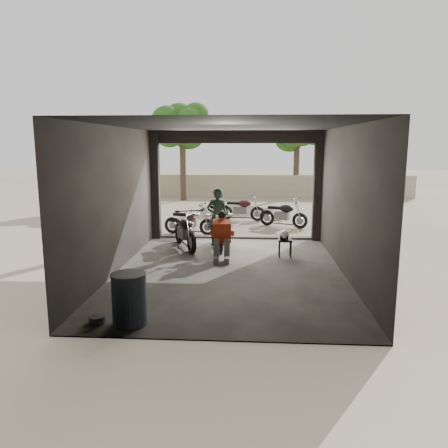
# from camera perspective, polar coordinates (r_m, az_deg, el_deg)

# --- Properties ---
(ground) EXTENTS (80.00, 80.00, 0.00)m
(ground) POSITION_cam_1_polar(r_m,az_deg,el_deg) (9.82, 0.72, -6.29)
(ground) COLOR #7A6D56
(ground) RESTS_ON ground
(garage) EXTENTS (7.00, 7.13, 3.20)m
(garage) POSITION_cam_1_polar(r_m,az_deg,el_deg) (10.07, 0.90, 1.60)
(garage) COLOR #2D2B28
(garage) RESTS_ON ground
(boundary_wall) EXTENTS (18.00, 0.30, 1.20)m
(boundary_wall) POSITION_cam_1_polar(r_m,az_deg,el_deg) (23.50, 2.51, 4.99)
(boundary_wall) COLOR gray
(boundary_wall) RESTS_ON ground
(tree_left) EXTENTS (2.20, 2.20, 5.60)m
(tree_left) POSITION_cam_1_polar(r_m,az_deg,el_deg) (22.20, -5.49, 13.38)
(tree_left) COLOR #382B1E
(tree_left) RESTS_ON ground
(tree_right) EXTENTS (2.20, 2.20, 5.00)m
(tree_right) POSITION_cam_1_polar(r_m,az_deg,el_deg) (23.51, 9.56, 12.08)
(tree_right) COLOR #382B1E
(tree_right) RESTS_ON ground
(main_bike) EXTENTS (0.92, 1.67, 1.05)m
(main_bike) POSITION_cam_1_polar(r_m,az_deg,el_deg) (11.81, -0.85, -0.79)
(main_bike) COLOR beige
(main_bike) RESTS_ON ground
(left_bike) EXTENTS (1.31, 1.82, 1.14)m
(left_bike) POSITION_cam_1_polar(r_m,az_deg,el_deg) (11.89, -5.14, -0.54)
(left_bike) COLOR black
(left_bike) RESTS_ON ground
(outside_bike_a) EXTENTS (1.58, 0.90, 1.00)m
(outside_bike_a) POSITION_cam_1_polar(r_m,az_deg,el_deg) (13.75, -4.51, 0.67)
(outside_bike_a) COLOR black
(outside_bike_a) RESTS_ON ground
(outside_bike_b) EXTENTS (1.59, 0.81, 1.03)m
(outside_bike_b) POSITION_cam_1_polar(r_m,az_deg,el_deg) (16.22, 2.30, 2.23)
(outside_bike_b) COLOR #3A0E17
(outside_bike_b) RESTS_ON ground
(outside_bike_c) EXTENTS (1.65, 1.24, 1.04)m
(outside_bike_c) POSITION_cam_1_polar(r_m,az_deg,el_deg) (15.07, 7.74, 1.53)
(outside_bike_c) COLOR black
(outside_bike_c) RESTS_ON ground
(rider) EXTENTS (0.65, 0.47, 1.64)m
(rider) POSITION_cam_1_polar(r_m,az_deg,el_deg) (12.14, -0.87, 0.93)
(rider) COLOR black
(rider) RESTS_ON ground
(mechanic) EXTENTS (0.62, 0.83, 1.17)m
(mechanic) POSITION_cam_1_polar(r_m,az_deg,el_deg) (10.56, -0.29, -1.81)
(mechanic) COLOR #AD3717
(mechanic) RESTS_ON ground
(stool) EXTENTS (0.34, 0.34, 0.47)m
(stool) POSITION_cam_1_polar(r_m,az_deg,el_deg) (11.04, 7.98, -2.39)
(stool) COLOR black
(stool) RESTS_ON ground
(helmet) EXTENTS (0.28, 0.29, 0.24)m
(helmet) POSITION_cam_1_polar(r_m,az_deg,el_deg) (10.99, 7.84, -1.42)
(helmet) COLOR white
(helmet) RESTS_ON stool
(oil_drum) EXTENTS (0.60, 0.60, 0.84)m
(oil_drum) POSITION_cam_1_polar(r_m,az_deg,el_deg) (7.09, -12.27, -9.66)
(oil_drum) COLOR #3C5165
(oil_drum) RESTS_ON ground
(sign_post) EXTENTS (0.81, 0.08, 2.44)m
(sign_post) POSITION_cam_1_polar(r_m,az_deg,el_deg) (12.89, 14.62, 4.89)
(sign_post) COLOR black
(sign_post) RESTS_ON ground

